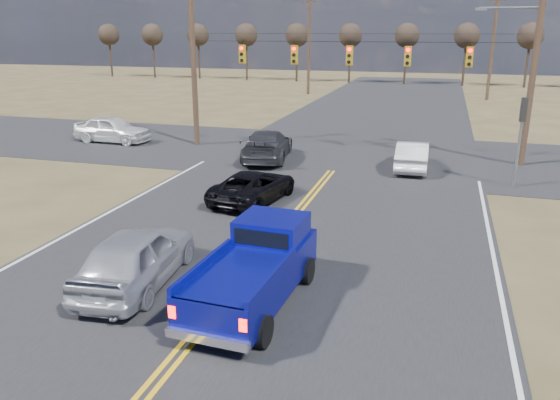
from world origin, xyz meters
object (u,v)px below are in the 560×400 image
(silver_suv, at_px, (136,257))
(black_suv, at_px, (254,186))
(white_car_queue, at_px, (412,155))
(pickup_truck, at_px, (256,269))
(dgrey_car_queue, at_px, (267,145))
(cross_car_west, at_px, (112,129))

(silver_suv, height_order, black_suv, silver_suv)
(silver_suv, xyz_separation_m, white_car_queue, (6.31, 15.13, -0.10))
(silver_suv, relative_size, white_car_queue, 1.10)
(black_suv, bearing_deg, pickup_truck, 118.62)
(silver_suv, distance_m, white_car_queue, 16.39)
(dgrey_car_queue, xyz_separation_m, cross_car_west, (-10.49, 1.74, 0.02))
(silver_suv, relative_size, cross_car_west, 1.00)
(cross_car_west, bearing_deg, pickup_truck, -135.86)
(black_suv, relative_size, white_car_queue, 1.05)
(black_suv, bearing_deg, silver_suv, 95.11)
(cross_car_west, bearing_deg, white_car_queue, -93.05)
(pickup_truck, relative_size, cross_car_west, 1.10)
(dgrey_car_queue, distance_m, cross_car_west, 10.63)
(dgrey_car_queue, bearing_deg, silver_suv, 85.61)
(black_suv, height_order, white_car_queue, white_car_queue)
(black_suv, bearing_deg, cross_car_west, -27.05)
(pickup_truck, relative_size, silver_suv, 1.10)
(pickup_truck, height_order, black_suv, pickup_truck)
(white_car_queue, bearing_deg, pickup_truck, 78.27)
(silver_suv, xyz_separation_m, cross_car_west, (-11.66, 16.87, -0.00))
(white_car_queue, distance_m, dgrey_car_queue, 7.48)
(pickup_truck, height_order, cross_car_west, pickup_truck)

